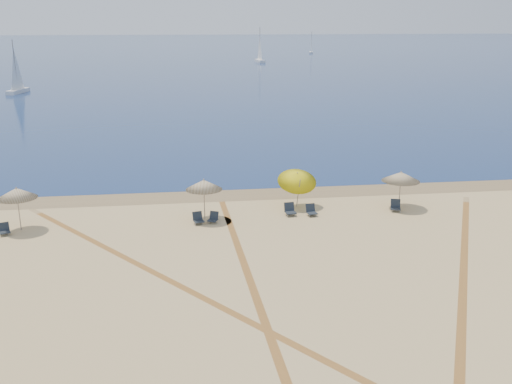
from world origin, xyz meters
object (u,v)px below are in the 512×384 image
chair_4 (213,218)px  chair_5 (290,210)px  chair_3 (198,219)px  chair_7 (396,206)px  sailboat_0 (311,47)px  umbrella_1 (17,193)px  umbrella_2 (204,185)px  umbrella_4 (401,177)px  sailboat_2 (16,77)px  chair_2 (4,230)px  sailboat_1 (260,52)px  umbrella_3 (297,178)px  chair_6 (311,210)px

chair_4 → chair_5: (4.46, 0.71, 0.05)m
chair_3 → chair_7: 11.66m
chair_4 → sailboat_0: bearing=100.5°
umbrella_1 → umbrella_2: (9.88, 0.45, -0.03)m
umbrella_2 → umbrella_4: bearing=3.1°
umbrella_1 → sailboat_2: bearing=104.2°
chair_2 → sailboat_1: bearing=55.7°
chair_4 → chair_5: 4.52m
chair_3 → chair_4: bearing=-10.5°
umbrella_2 → sailboat_2: bearing=112.4°
chair_5 → chair_7: 6.33m
umbrella_4 → umbrella_3: bearing=171.9°
umbrella_4 → sailboat_2: sailboat_2 is taller
chair_6 → umbrella_1: bearing=171.8°
umbrella_4 → sailboat_1: bearing=86.1°
umbrella_3 → chair_6: umbrella_3 is taller
umbrella_3 → chair_2: umbrella_3 is taller
umbrella_2 → chair_7: bearing=0.2°
umbrella_4 → sailboat_2: 71.96m
chair_6 → sailboat_2: size_ratio=0.09×
chair_2 → chair_7: size_ratio=0.95×
chair_7 → sailboat_1: sailboat_1 is taller
umbrella_1 → chair_7: umbrella_1 is taller
umbrella_1 → chair_3: bearing=-1.4°
chair_3 → sailboat_2: 67.75m
chair_2 → sailboat_2: size_ratio=0.09×
chair_3 → chair_6: bearing=-10.3°
sailboat_1 → umbrella_4: bearing=-100.2°
chair_5 → sailboat_1: (15.06, 122.87, 2.39)m
umbrella_4 → chair_5: size_ratio=3.01×
sailboat_1 → sailboat_2: (-45.64, -60.82, -0.30)m
umbrella_1 → sailboat_1: sailboat_1 is taller
sailboat_0 → umbrella_3: bearing=-90.4°
chair_3 → chair_6: (6.51, 0.56, 0.00)m
chair_6 → sailboat_1: (13.85, 123.09, 2.41)m
chair_5 → chair_7: chair_5 is taller
chair_3 → chair_5: 5.36m
umbrella_4 → chair_3: (-12.07, -1.32, -1.63)m
chair_2 → chair_7: chair_7 is taller
umbrella_4 → chair_4: bearing=-173.6°
chair_3 → umbrella_2: bearing=45.1°
chair_3 → chair_5: size_ratio=0.99×
umbrella_1 → umbrella_3: size_ratio=0.93×
chair_6 → sailboat_2: (-31.79, 62.26, 2.11)m
chair_4 → chair_3: bearing=-150.4°
chair_7 → sailboat_1: 123.25m
chair_4 → sailboat_1: 125.14m
sailboat_1 → sailboat_2: sailboat_1 is taller
umbrella_3 → chair_3: size_ratio=3.45×
sailboat_2 → umbrella_4: bearing=-46.9°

